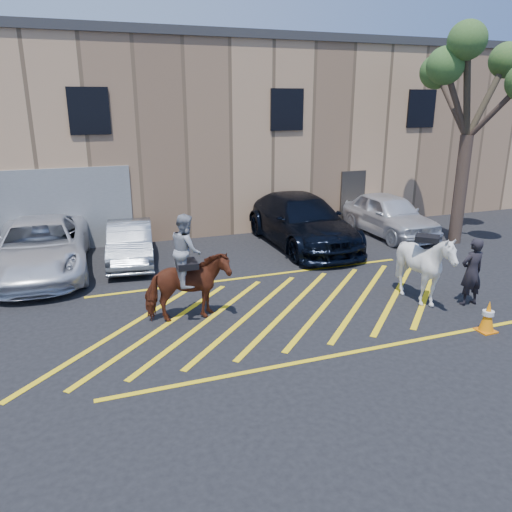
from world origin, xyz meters
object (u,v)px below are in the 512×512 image
object	(u,v)px
mounted_bay	(187,279)
traffic_cone	(488,316)
car_white_pickup	(40,247)
car_silver_sedan	(130,243)
car_blue_suv	(301,221)
tree	(474,76)
handler	(472,272)
car_white_suv	(389,214)
saddled_white	(424,267)

from	to	relation	value
mounted_bay	traffic_cone	size ratio (longest dim) A/B	3.48
car_white_pickup	car_silver_sedan	bearing A→B (deg)	5.87
car_blue_suv	traffic_cone	xyz separation A→B (m)	(0.93, -7.78, -0.51)
traffic_cone	tree	bearing A→B (deg)	54.28
handler	mounted_bay	bearing A→B (deg)	-11.92
car_white_suv	tree	xyz separation A→B (m)	(1.67, -1.74, 4.90)
car_silver_sedan	saddled_white	xyz separation A→B (m)	(6.54, -5.94, 0.32)
handler	mounted_bay	world-z (taller)	mounted_bay
tree	handler	bearing A→B (deg)	-127.67
saddled_white	tree	size ratio (longest dim) A/B	0.32
mounted_bay	tree	size ratio (longest dim) A/B	0.35
car_white_suv	handler	xyz separation A→B (m)	(-2.04, -6.53, 0.08)
car_blue_suv	tree	world-z (taller)	tree
saddled_white	tree	xyz separation A→B (m)	(4.76, 4.31, 4.73)
car_silver_sedan	car_white_suv	world-z (taller)	car_white_suv
car_white_suv	saddled_white	world-z (taller)	saddled_white
traffic_cone	saddled_white	bearing A→B (deg)	99.67
car_white_suv	car_silver_sedan	bearing A→B (deg)	-179.61
handler	car_blue_suv	bearing A→B (deg)	-74.95
traffic_cone	tree	size ratio (longest dim) A/B	0.10
car_white_pickup	car_blue_suv	distance (m)	8.53
traffic_cone	tree	xyz separation A→B (m)	(4.44, 6.17, 5.33)
car_white_pickup	handler	world-z (taller)	handler
car_silver_sedan	handler	size ratio (longest dim) A/B	2.24
mounted_bay	tree	distance (m)	12.00
car_blue_suv	saddled_white	xyz separation A→B (m)	(0.62, -5.92, 0.09)
car_blue_suv	tree	distance (m)	7.40
car_white_pickup	car_white_suv	bearing A→B (deg)	3.98
car_white_suv	mounted_bay	bearing A→B (deg)	-150.68
handler	saddled_white	size ratio (longest dim) A/B	0.75
car_silver_sedan	handler	distance (m)	9.96
mounted_bay	traffic_cone	distance (m)	6.78
car_white_pickup	car_white_suv	size ratio (longest dim) A/B	1.23
car_white_pickup	car_white_suv	distance (m)	12.24
car_silver_sedan	saddled_white	size ratio (longest dim) A/B	1.67
traffic_cone	mounted_bay	bearing A→B (deg)	154.78
car_silver_sedan	car_white_suv	bearing A→B (deg)	7.54
car_white_pickup	mounted_bay	world-z (taller)	mounted_bay
car_silver_sedan	traffic_cone	world-z (taller)	car_silver_sedan
car_blue_suv	traffic_cone	distance (m)	7.85
mounted_bay	car_white_pickup	bearing A→B (deg)	124.95
car_blue_suv	car_white_pickup	bearing A→B (deg)	-179.30
car_white_pickup	car_blue_suv	xyz separation A→B (m)	(8.53, 0.11, 0.08)
handler	tree	xyz separation A→B (m)	(3.70, 4.79, 4.83)
saddled_white	traffic_cone	world-z (taller)	saddled_white
car_silver_sedan	car_white_pickup	bearing A→B (deg)	-170.07
car_white_suv	handler	world-z (taller)	handler
car_blue_suv	saddled_white	bearing A→B (deg)	-84.10
car_silver_sedan	car_blue_suv	world-z (taller)	car_blue_suv
mounted_bay	saddled_white	bearing A→B (deg)	-9.92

